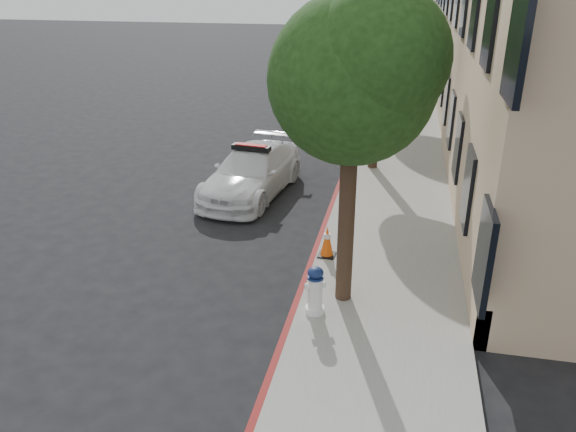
% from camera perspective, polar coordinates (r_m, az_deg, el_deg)
% --- Properties ---
extents(ground, '(120.00, 120.00, 0.00)m').
position_cam_1_polar(ground, '(13.22, -5.99, -2.90)').
color(ground, black).
rests_on(ground, ground).
extents(sidewalk, '(3.20, 50.00, 0.15)m').
position_cam_1_polar(sidewalk, '(22.01, 11.10, 7.85)').
color(sidewalk, gray).
rests_on(sidewalk, ground).
extents(curb_strip, '(0.12, 50.00, 0.15)m').
position_cam_1_polar(curb_strip, '(22.08, 7.08, 8.16)').
color(curb_strip, maroon).
rests_on(curb_strip, ground).
extents(tree_near, '(2.92, 2.82, 5.62)m').
position_cam_1_polar(tree_near, '(9.40, 6.77, 13.70)').
color(tree_near, black).
rests_on(tree_near, sidewalk).
extents(tree_mid, '(2.77, 2.64, 5.43)m').
position_cam_1_polar(tree_mid, '(17.33, 9.47, 17.61)').
color(tree_mid, black).
rests_on(tree_mid, sidewalk).
extents(tree_far, '(3.10, 3.00, 5.81)m').
position_cam_1_polar(tree_far, '(25.28, 10.56, 19.81)').
color(tree_far, black).
rests_on(tree_far, sidewalk).
extents(police_car, '(2.42, 4.74, 1.47)m').
position_cam_1_polar(police_car, '(15.97, -3.69, 4.49)').
color(police_car, white).
rests_on(police_car, ground).
extents(parked_car_mid, '(2.41, 5.02, 1.65)m').
position_cam_1_polar(parked_car_mid, '(23.04, 5.26, 10.81)').
color(parked_car_mid, black).
rests_on(parked_car_mid, ground).
extents(parked_car_far, '(1.76, 4.13, 1.32)m').
position_cam_1_polar(parked_car_far, '(27.46, 5.36, 12.51)').
color(parked_car_far, '#151D36').
rests_on(parked_car_far, ground).
extents(fire_hydrant, '(0.39, 0.35, 0.92)m').
position_cam_1_polar(fire_hydrant, '(10.17, 2.78, -7.58)').
color(fire_hydrant, white).
rests_on(fire_hydrant, sidewalk).
extents(traffic_cone, '(0.39, 0.39, 0.69)m').
position_cam_1_polar(traffic_cone, '(12.21, 3.99, -2.58)').
color(traffic_cone, black).
rests_on(traffic_cone, sidewalk).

